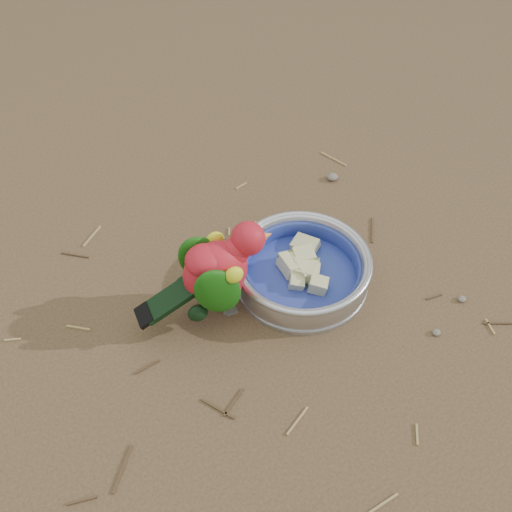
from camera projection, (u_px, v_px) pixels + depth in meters
ground at (284, 318)px, 0.95m from camera, size 60.00×60.00×0.00m
food_bowl at (301, 278)px, 1.00m from camera, size 0.23×0.23×0.02m
bowl_wall at (302, 267)px, 0.98m from camera, size 0.23×0.23×0.04m
fruit_wedges at (302, 270)px, 0.98m from camera, size 0.14×0.14×0.03m
lory_parrot at (218, 277)px, 0.90m from camera, size 0.22×0.12×0.17m
ground_debris at (255, 322)px, 0.94m from camera, size 0.90×0.80×0.01m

